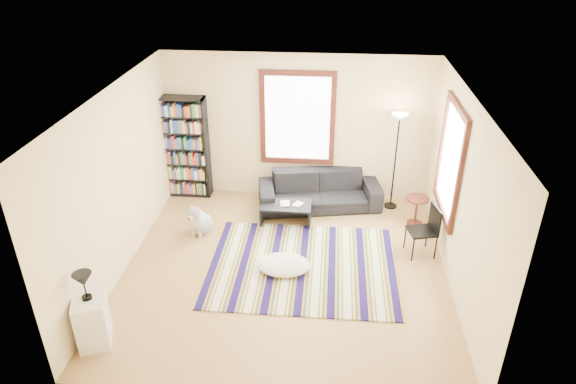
# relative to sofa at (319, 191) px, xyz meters

# --- Properties ---
(floor) EXTENTS (5.00, 5.00, 0.10)m
(floor) POSITION_rel_sofa_xyz_m (-0.46, -2.05, -0.38)
(floor) COLOR #A6794C
(floor) RESTS_ON ground
(ceiling) EXTENTS (5.00, 5.00, 0.10)m
(ceiling) POSITION_rel_sofa_xyz_m (-0.46, -2.05, 2.52)
(ceiling) COLOR white
(ceiling) RESTS_ON floor
(wall_back) EXTENTS (5.00, 0.10, 2.80)m
(wall_back) POSITION_rel_sofa_xyz_m (-0.46, 0.50, 1.07)
(wall_back) COLOR beige
(wall_back) RESTS_ON floor
(wall_front) EXTENTS (5.00, 0.10, 2.80)m
(wall_front) POSITION_rel_sofa_xyz_m (-0.46, -4.60, 1.07)
(wall_front) COLOR beige
(wall_front) RESTS_ON floor
(wall_left) EXTENTS (0.10, 5.00, 2.80)m
(wall_left) POSITION_rel_sofa_xyz_m (-3.01, -2.05, 1.07)
(wall_left) COLOR beige
(wall_left) RESTS_ON floor
(wall_right) EXTENTS (0.10, 5.00, 2.80)m
(wall_right) POSITION_rel_sofa_xyz_m (2.09, -2.05, 1.07)
(wall_right) COLOR beige
(wall_right) RESTS_ON floor
(window_back) EXTENTS (1.20, 0.06, 1.60)m
(window_back) POSITION_rel_sofa_xyz_m (-0.46, 0.42, 1.27)
(window_back) COLOR white
(window_back) RESTS_ON wall_back
(window_right) EXTENTS (0.06, 1.20, 1.60)m
(window_right) POSITION_rel_sofa_xyz_m (2.01, -1.25, 1.27)
(window_right) COLOR white
(window_right) RESTS_ON wall_right
(rug) EXTENTS (2.97, 2.37, 0.02)m
(rug) POSITION_rel_sofa_xyz_m (-0.19, -1.96, -0.32)
(rug) COLOR #130C3F
(rug) RESTS_ON floor
(sofa) EXTENTS (1.29, 2.39, 0.66)m
(sofa) POSITION_rel_sofa_xyz_m (0.00, 0.00, 0.00)
(sofa) COLOR black
(sofa) RESTS_ON floor
(bookshelf) EXTENTS (0.90, 0.30, 2.00)m
(bookshelf) POSITION_rel_sofa_xyz_m (-2.60, 0.27, 0.67)
(bookshelf) COLOR black
(bookshelf) RESTS_ON floor
(coffee_table) EXTENTS (0.96, 0.62, 0.36)m
(coffee_table) POSITION_rel_sofa_xyz_m (-0.58, -0.64, -0.15)
(coffee_table) COLOR black
(coffee_table) RESTS_ON floor
(book_a) EXTENTS (0.24, 0.19, 0.02)m
(book_a) POSITION_rel_sofa_xyz_m (-0.68, -0.64, 0.04)
(book_a) COLOR beige
(book_a) RESTS_ON coffee_table
(book_b) EXTENTS (0.22, 0.24, 0.01)m
(book_b) POSITION_rel_sofa_xyz_m (-0.43, -0.59, 0.04)
(book_b) COLOR beige
(book_b) RESTS_ON coffee_table
(floor_cushion) EXTENTS (0.87, 0.68, 0.21)m
(floor_cushion) POSITION_rel_sofa_xyz_m (-0.48, -2.10, -0.23)
(floor_cushion) COLOR white
(floor_cushion) RESTS_ON floor
(floor_lamp) EXTENTS (0.37, 0.37, 1.86)m
(floor_lamp) POSITION_rel_sofa_xyz_m (1.36, 0.10, 0.60)
(floor_lamp) COLOR black
(floor_lamp) RESTS_ON floor
(side_table) EXTENTS (0.50, 0.50, 0.54)m
(side_table) POSITION_rel_sofa_xyz_m (1.74, -0.51, -0.06)
(side_table) COLOR #401810
(side_table) RESTS_ON floor
(folding_chair) EXTENTS (0.50, 0.49, 0.86)m
(folding_chair) POSITION_rel_sofa_xyz_m (1.69, -1.44, 0.10)
(folding_chair) COLOR black
(folding_chair) RESTS_ON floor
(white_cabinet) EXTENTS (0.53, 0.60, 0.70)m
(white_cabinet) POSITION_rel_sofa_xyz_m (-2.76, -3.83, 0.02)
(white_cabinet) COLOR white
(white_cabinet) RESTS_ON floor
(table_lamp) EXTENTS (0.29, 0.29, 0.38)m
(table_lamp) POSITION_rel_sofa_xyz_m (-2.76, -3.83, 0.56)
(table_lamp) COLOR black
(table_lamp) RESTS_ON white_cabinet
(dog) EXTENTS (0.59, 0.70, 0.60)m
(dog) POSITION_rel_sofa_xyz_m (-2.01, -1.12, -0.03)
(dog) COLOR #AEAEAE
(dog) RESTS_ON floor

